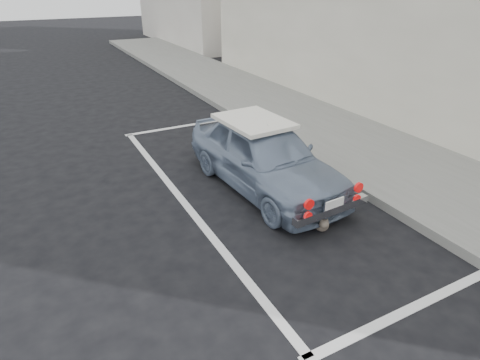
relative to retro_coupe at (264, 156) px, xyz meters
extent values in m
plane|color=black|center=(-0.54, -2.79, -0.59)|extent=(80.00, 80.00, 0.00)
cube|color=slate|center=(2.66, -0.79, -0.52)|extent=(2.80, 40.00, 0.15)
cube|color=black|center=(4.12, 1.21, 0.81)|extent=(0.10, 16.00, 2.40)
cube|color=silver|center=(-0.04, -3.29, -0.59)|extent=(3.00, 0.12, 0.01)
cube|color=silver|center=(-0.04, 3.71, -0.59)|extent=(3.00, 0.12, 0.01)
cube|color=silver|center=(-1.44, 0.21, -0.59)|extent=(0.12, 7.00, 0.01)
imported|color=gray|center=(0.00, 0.00, -0.01)|extent=(1.60, 3.53, 1.17)
cube|color=white|center=(-0.02, 0.35, 0.51)|extent=(1.05, 1.37, 0.07)
cube|color=silver|center=(0.11, -1.67, -0.21)|extent=(1.32, 0.20, 0.12)
cube|color=white|center=(0.11, -1.71, -0.11)|extent=(0.33, 0.04, 0.17)
cylinder|color=red|center=(-0.35, -1.73, 0.03)|extent=(0.15, 0.05, 0.15)
cylinder|color=red|center=(0.56, -1.67, 0.03)|extent=(0.15, 0.05, 0.15)
cylinder|color=red|center=(-0.35, -1.73, -0.15)|extent=(0.12, 0.05, 0.12)
cylinder|color=red|center=(0.56, -1.67, -0.15)|extent=(0.12, 0.05, 0.12)
ellipsoid|color=brown|center=(0.05, -1.53, -0.48)|extent=(0.36, 0.42, 0.22)
sphere|color=brown|center=(-0.01, -1.68, -0.40)|extent=(0.14, 0.14, 0.14)
cone|color=brown|center=(-0.05, -1.66, -0.33)|extent=(0.05, 0.05, 0.05)
cone|color=brown|center=(0.02, -1.69, -0.33)|extent=(0.05, 0.05, 0.05)
cylinder|color=brown|center=(0.18, -1.39, -0.55)|extent=(0.04, 0.24, 0.03)
camera|label=1|loc=(-3.29, -5.35, 2.69)|focal=30.00mm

